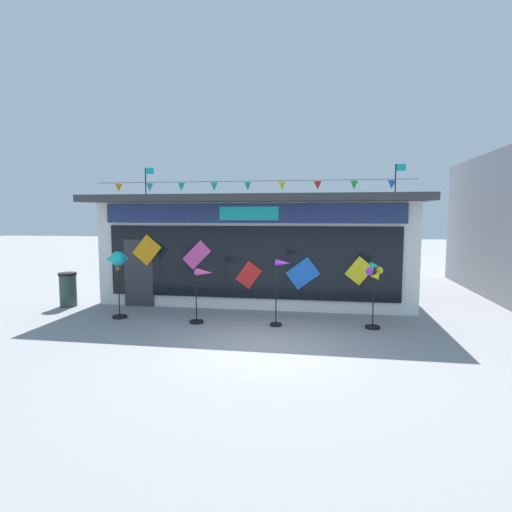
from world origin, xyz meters
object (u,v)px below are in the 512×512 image
object	(u,v)px
wind_spinner_far_left	(118,265)
trash_bin	(68,289)
wind_spinner_left	(202,288)
kite_shop_building	(264,245)
wind_spinner_center_left	(280,285)
wind_spinner_center_right	(374,285)

from	to	relation	value
wind_spinner_far_left	trash_bin	bearing A→B (deg)	154.25
wind_spinner_far_left	wind_spinner_left	xyz separation A→B (m)	(2.32, -0.17, -0.50)
kite_shop_building	trash_bin	xyz separation A→B (m)	(-5.44, -3.31, -1.15)
wind_spinner_center_left	wind_spinner_left	bearing A→B (deg)	-178.46
kite_shop_building	trash_bin	world-z (taller)	kite_shop_building
wind_spinner_left	trash_bin	bearing A→B (deg)	164.79
wind_spinner_center_left	trash_bin	bearing A→B (deg)	169.74
wind_spinner_center_left	wind_spinner_center_right	xyz separation A→B (m)	(2.23, 0.12, 0.05)
kite_shop_building	wind_spinner_far_left	distance (m)	5.45
kite_shop_building	wind_spinner_left	distance (m)	4.70
wind_spinner_center_right	trash_bin	world-z (taller)	wind_spinner_center_right
wind_spinner_far_left	trash_bin	world-z (taller)	wind_spinner_far_left
wind_spinner_left	wind_spinner_center_right	size ratio (longest dim) A/B	0.86
wind_spinner_far_left	wind_spinner_center_left	size ratio (longest dim) A/B	1.08
kite_shop_building	wind_spinner_center_left	xyz separation A→B (m)	(1.06, -4.49, -0.64)
wind_spinner_center_right	wind_spinner_left	bearing A→B (deg)	-177.62
wind_spinner_left	wind_spinner_far_left	bearing A→B (deg)	175.84
wind_spinner_far_left	wind_spinner_center_left	xyz separation A→B (m)	(4.30, -0.12, -0.38)
wind_spinner_far_left	wind_spinner_center_right	distance (m)	6.53
trash_bin	kite_shop_building	bearing A→B (deg)	31.38
wind_spinner_far_left	wind_spinner_left	size ratio (longest dim) A/B	1.28
trash_bin	wind_spinner_center_right	bearing A→B (deg)	-6.89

